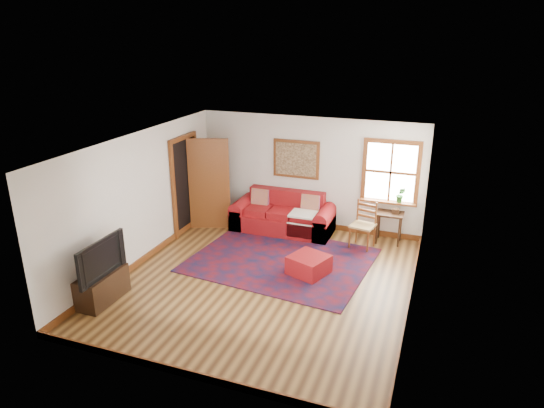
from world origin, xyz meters
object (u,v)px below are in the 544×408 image
at_px(media_cabinet, 102,287).
at_px(red_leather_sofa, 283,218).
at_px(ladder_back_chair, 364,223).
at_px(red_ottoman, 309,265).
at_px(side_table, 390,218).

bearing_deg(media_cabinet, red_leather_sofa, 64.67).
relative_size(red_leather_sofa, media_cabinet, 2.41).
height_order(ladder_back_chair, media_cabinet, ladder_back_chair).
relative_size(red_ottoman, ladder_back_chair, 0.65).
relative_size(red_leather_sofa, side_table, 3.36).
height_order(red_leather_sofa, media_cabinet, red_leather_sofa).
height_order(red_ottoman, media_cabinet, media_cabinet).
relative_size(red_ottoman, side_table, 0.95).
relative_size(ladder_back_chair, media_cabinet, 1.05).
xyz_separation_m(red_ottoman, media_cabinet, (-2.94, -2.06, 0.07)).
bearing_deg(media_cabinet, red_ottoman, 35.02).
distance_m(side_table, media_cabinet, 5.75).
distance_m(red_ottoman, side_table, 2.30).
bearing_deg(red_leather_sofa, media_cabinet, -115.33).
bearing_deg(red_leather_sofa, red_ottoman, -58.43).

